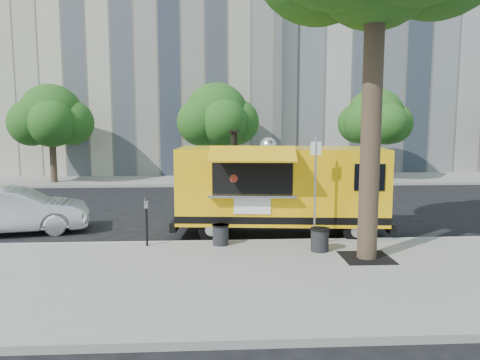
# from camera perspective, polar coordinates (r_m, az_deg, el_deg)

# --- Properties ---
(ground) EXTENTS (120.00, 120.00, 0.00)m
(ground) POSITION_cam_1_polar(r_m,az_deg,el_deg) (14.36, 1.57, -7.00)
(ground) COLOR black
(ground) RESTS_ON ground
(sidewalk) EXTENTS (60.00, 6.00, 0.15)m
(sidewalk) POSITION_cam_1_polar(r_m,az_deg,el_deg) (10.52, 3.42, -11.97)
(sidewalk) COLOR gray
(sidewalk) RESTS_ON ground
(curb) EXTENTS (60.00, 0.14, 0.16)m
(curb) POSITION_cam_1_polar(r_m,az_deg,el_deg) (13.44, 1.90, -7.66)
(curb) COLOR #999993
(curb) RESTS_ON ground
(far_sidewalk) EXTENTS (60.00, 5.00, 0.15)m
(far_sidewalk) POSITION_cam_1_polar(r_m,az_deg,el_deg) (27.61, -0.76, 0.07)
(far_sidewalk) COLOR gray
(far_sidewalk) RESTS_ON ground
(building_left) EXTENTS (22.00, 14.00, 24.00)m
(building_left) POSITION_cam_1_polar(r_m,az_deg,el_deg) (37.48, -14.53, 20.11)
(building_left) COLOR #B0AA92
(building_left) RESTS_ON ground
(building_mid) EXTENTS (20.00, 14.00, 20.00)m
(building_mid) POSITION_cam_1_polar(r_m,az_deg,el_deg) (39.67, 16.93, 16.35)
(building_mid) COLOR #A39F99
(building_mid) RESTS_ON ground
(tree_well) EXTENTS (1.20, 1.20, 0.02)m
(tree_well) POSITION_cam_1_polar(r_m,az_deg,el_deg) (12.17, 15.16, -9.13)
(tree_well) COLOR black
(tree_well) RESTS_ON sidewalk
(far_tree_a) EXTENTS (3.42, 3.42, 5.36)m
(far_tree_a) POSITION_cam_1_polar(r_m,az_deg,el_deg) (27.62, -22.04, 7.24)
(far_tree_a) COLOR #33261C
(far_tree_a) RESTS_ON far_sidewalk
(far_tree_b) EXTENTS (3.60, 3.60, 5.50)m
(far_tree_b) POSITION_cam_1_polar(r_m,az_deg,el_deg) (26.57, -2.87, 7.90)
(far_tree_b) COLOR #33261C
(far_tree_b) RESTS_ON far_sidewalk
(far_tree_c) EXTENTS (3.24, 3.24, 5.21)m
(far_tree_c) POSITION_cam_1_polar(r_m,az_deg,el_deg) (27.82, 16.17, 7.36)
(far_tree_c) COLOR #33261C
(far_tree_c) RESTS_ON far_sidewalk
(sign_post) EXTENTS (0.28, 0.06, 3.00)m
(sign_post) POSITION_cam_1_polar(r_m,az_deg,el_deg) (12.72, 9.16, -0.46)
(sign_post) COLOR silver
(sign_post) RESTS_ON sidewalk
(parking_meter) EXTENTS (0.11, 0.11, 1.33)m
(parking_meter) POSITION_cam_1_polar(r_m,az_deg,el_deg) (12.90, -11.34, -4.30)
(parking_meter) COLOR black
(parking_meter) RESTS_ON sidewalk
(food_truck) EXTENTS (6.70, 3.31, 3.22)m
(food_truck) POSITION_cam_1_polar(r_m,az_deg,el_deg) (14.33, 4.87, -0.88)
(food_truck) COLOR yellow
(food_truck) RESTS_ON ground
(sedan) EXTENTS (4.65, 2.41, 1.46)m
(sedan) POSITION_cam_1_polar(r_m,az_deg,el_deg) (16.29, -25.82, -3.40)
(sedan) COLOR silver
(sedan) RESTS_ON ground
(trash_bin_left) EXTENTS (0.47, 0.47, 0.56)m
(trash_bin_left) POSITION_cam_1_polar(r_m,az_deg,el_deg) (12.89, -2.38, -6.59)
(trash_bin_left) COLOR black
(trash_bin_left) RESTS_ON sidewalk
(trash_bin_right) EXTENTS (0.51, 0.51, 0.61)m
(trash_bin_right) POSITION_cam_1_polar(r_m,az_deg,el_deg) (12.45, 9.70, -7.08)
(trash_bin_right) COLOR black
(trash_bin_right) RESTS_ON sidewalk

